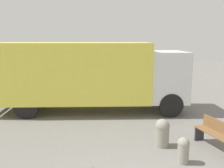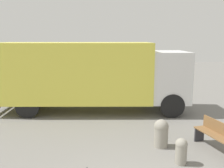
{
  "view_description": "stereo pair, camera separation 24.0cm",
  "coord_description": "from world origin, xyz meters",
  "px_view_note": "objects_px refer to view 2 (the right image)",
  "views": [
    {
      "loc": [
        -1.07,
        -3.91,
        3.34
      ],
      "look_at": [
        0.12,
        4.93,
        1.7
      ],
      "focal_mm": 40.0,
      "sensor_mm": 36.0,
      "label": 1
    },
    {
      "loc": [
        -0.83,
        -3.94,
        3.34
      ],
      "look_at": [
        0.12,
        4.93,
        1.7
      ],
      "focal_mm": 40.0,
      "sensor_mm": 36.0,
      "label": 2
    }
  ],
  "objects_px": {
    "delivery_truck": "(90,73)",
    "park_bench": "(221,136)",
    "bollard_far_bench": "(161,132)",
    "bollard_near_bench": "(181,150)"
  },
  "relations": [
    {
      "from": "delivery_truck",
      "to": "bollard_near_bench",
      "type": "xyz_separation_m",
      "value": [
        2.29,
        -5.37,
        -1.38
      ]
    },
    {
      "from": "bollard_near_bench",
      "to": "park_bench",
      "type": "bearing_deg",
      "value": 20.66
    },
    {
      "from": "delivery_truck",
      "to": "park_bench",
      "type": "relative_size",
      "value": 4.55
    },
    {
      "from": "park_bench",
      "to": "bollard_far_bench",
      "type": "bearing_deg",
      "value": 59.56
    },
    {
      "from": "park_bench",
      "to": "bollard_near_bench",
      "type": "distance_m",
      "value": 1.51
    },
    {
      "from": "park_bench",
      "to": "delivery_truck",
      "type": "bearing_deg",
      "value": 26.71
    },
    {
      "from": "bollard_near_bench",
      "to": "delivery_truck",
      "type": "bearing_deg",
      "value": 113.12
    },
    {
      "from": "bollard_far_bench",
      "to": "bollard_near_bench",
      "type": "bearing_deg",
      "value": -79.22
    },
    {
      "from": "delivery_truck",
      "to": "bollard_far_bench",
      "type": "xyz_separation_m",
      "value": [
        2.08,
        -4.26,
        -1.3
      ]
    },
    {
      "from": "delivery_truck",
      "to": "park_bench",
      "type": "bearing_deg",
      "value": -46.8
    }
  ]
}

